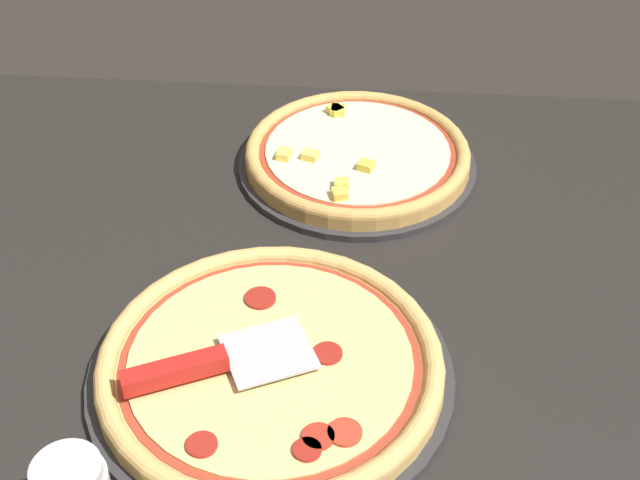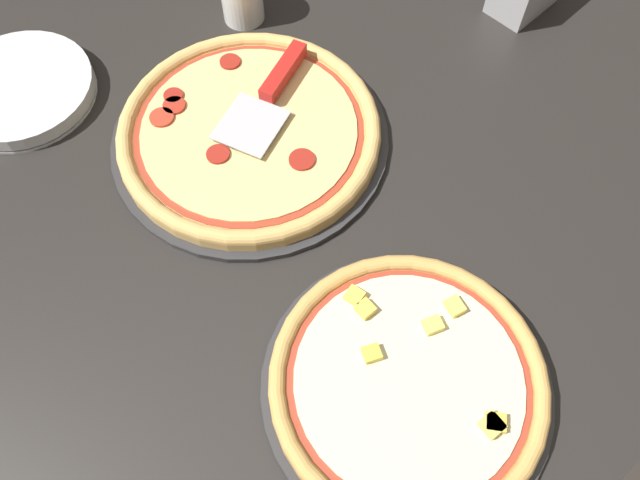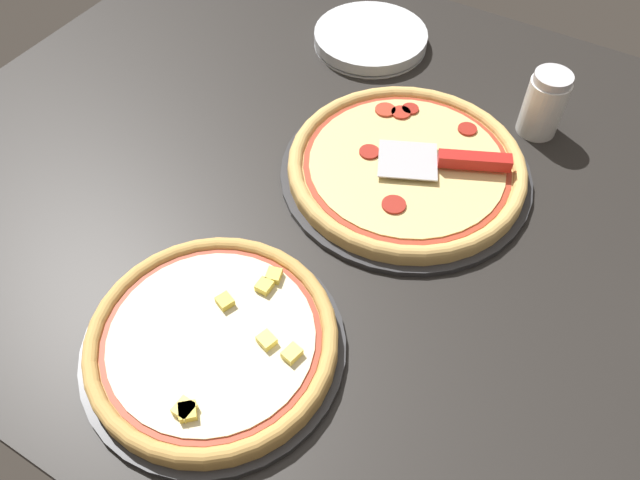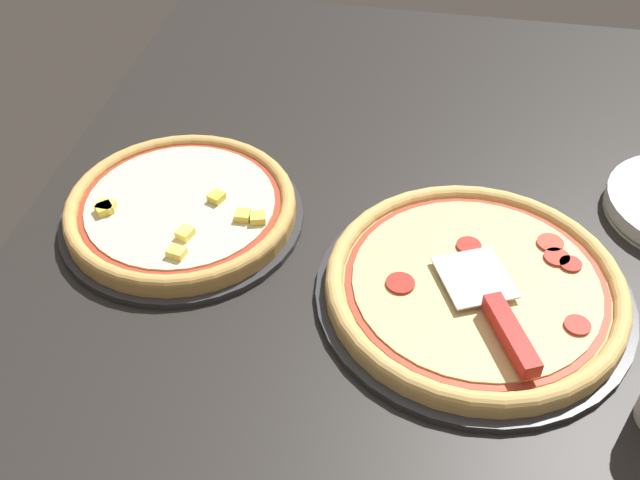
{
  "view_description": "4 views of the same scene",
  "coord_description": "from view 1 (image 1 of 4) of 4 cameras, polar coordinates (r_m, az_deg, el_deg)",
  "views": [
    {
      "loc": [
        9.37,
        -70.27,
        73.03
      ],
      "look_at": [
        2.7,
        14.41,
        3.0
      ],
      "focal_mm": 50.0,
      "sensor_mm": 36.0,
      "label": 1
    },
    {
      "loc": [
        26.78,
        43.64,
        72.03
      ],
      "look_at": [
        2.7,
        14.41,
        3.0
      ],
      "focal_mm": 35.0,
      "sensor_mm": 36.0,
      "label": 2
    },
    {
      "loc": [
        -25.02,
        61.04,
        71.52
      ],
      "look_at": [
        2.7,
        14.41,
        3.0
      ],
      "focal_mm": 35.0,
      "sensor_mm": 36.0,
      "label": 3
    },
    {
      "loc": [
        -67.32,
        1.37,
        69.53
      ],
      "look_at": [
        2.7,
        14.41,
        3.0
      ],
      "focal_mm": 42.0,
      "sensor_mm": 36.0,
      "label": 4
    }
  ],
  "objects": [
    {
      "name": "serving_spatula",
      "position": [
        0.94,
        -7.66,
        -7.97
      ],
      "size": [
        20.46,
        13.16,
        2.0
      ],
      "color": "#B7B7BC",
      "rests_on": "pizza_front"
    },
    {
      "name": "pizza_pan_back",
      "position": [
        1.28,
        2.39,
        4.82
      ],
      "size": [
        33.83,
        33.83,
        1.0
      ],
      "primitive_type": "cylinder",
      "color": "#2D2D30",
      "rests_on": "ground_plane"
    },
    {
      "name": "ground_plane",
      "position": [
        1.03,
        -2.14,
        -7.08
      ],
      "size": [
        152.85,
        114.08,
        3.6
      ],
      "primitive_type": "cube",
      "color": "black"
    },
    {
      "name": "pizza_back",
      "position": [
        1.26,
        2.4,
        5.55
      ],
      "size": [
        31.8,
        31.8,
        3.29
      ],
      "color": "tan",
      "rests_on": "pizza_pan_back"
    },
    {
      "name": "pizza_front",
      "position": [
        0.96,
        -3.18,
        -7.9
      ],
      "size": [
        37.3,
        37.3,
        2.66
      ],
      "color": "#DBAD60",
      "rests_on": "pizza_pan_front"
    },
    {
      "name": "pizza_pan_front",
      "position": [
        0.98,
        -3.15,
        -8.6
      ],
      "size": [
        39.68,
        39.68,
        1.0
      ],
      "primitive_type": "cylinder",
      "color": "#2D2D30",
      "rests_on": "ground_plane"
    }
  ]
}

